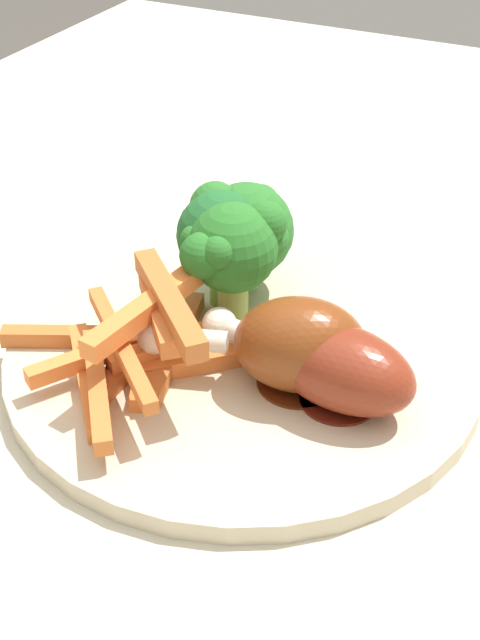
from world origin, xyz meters
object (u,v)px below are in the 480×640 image
at_px(broccoli_floret_front, 221,236).
at_px(carrot_fries_pile, 142,343).
at_px(dinner_plate, 240,357).
at_px(chicken_drumstick_near, 333,365).
at_px(dining_table, 209,468).
at_px(broccoli_floret_back, 242,228).
at_px(chicken_drumstick_far, 291,345).
at_px(broccoli_floret_middle, 232,248).

distance_m(broccoli_floret_front, carrot_fries_pile, 0.08).
bearing_deg(dinner_plate, chicken_drumstick_near, -105.18).
relative_size(dining_table, chicken_drumstick_near, 9.75).
height_order(broccoli_floret_back, carrot_fries_pile, broccoli_floret_back).
bearing_deg(broccoli_floret_front, chicken_drumstick_far, -127.83).
height_order(dining_table, chicken_drumstick_far, chicken_drumstick_far).
height_order(broccoli_floret_front, chicken_drumstick_far, broccoli_floret_front).
bearing_deg(broccoli_floret_middle, broccoli_floret_front, 45.33).
relative_size(broccoli_floret_front, chicken_drumstick_far, 0.59).
distance_m(dining_table, dinner_plate, 0.11).
distance_m(broccoli_floret_back, carrot_fries_pile, 0.10).
relative_size(broccoli_floret_front, carrot_fries_pile, 0.44).
bearing_deg(broccoli_floret_front, dining_table, -170.71).
xyz_separation_m(dinner_plate, carrot_fries_pile, (-0.04, 0.04, 0.02)).
relative_size(dinner_plate, broccoli_floret_middle, 3.62).
bearing_deg(chicken_drumstick_near, broccoli_floret_front, 59.38).
relative_size(carrot_fries_pile, chicken_drumstick_near, 1.31).
bearing_deg(dining_table, dinner_plate, -100.62).
relative_size(chicken_drumstick_near, chicken_drumstick_far, 1.02).
height_order(carrot_fries_pile, chicken_drumstick_near, carrot_fries_pile).
xyz_separation_m(dinner_plate, broccoli_floret_front, (0.04, 0.03, 0.05)).
xyz_separation_m(dining_table, dinner_plate, (-0.00, -0.03, 0.10)).
bearing_deg(broccoli_floret_back, chicken_drumstick_far, -138.48).
bearing_deg(chicken_drumstick_far, broccoli_floret_back, 41.52).
xyz_separation_m(chicken_drumstick_near, chicken_drumstick_far, (0.00, 0.02, 0.00)).
distance_m(dining_table, broccoli_floret_middle, 0.16).
height_order(dinner_plate, carrot_fries_pile, carrot_fries_pile).
distance_m(broccoli_floret_middle, chicken_drumstick_far, 0.07).
height_order(dining_table, broccoli_floret_front, broccoli_floret_front).
xyz_separation_m(broccoli_floret_middle, broccoli_floret_back, (0.03, 0.01, -0.01)).
xyz_separation_m(dinner_plate, chicken_drumstick_far, (-0.01, -0.04, 0.03)).
distance_m(broccoli_floret_back, chicken_drumstick_far, 0.10).
bearing_deg(broccoli_floret_back, broccoli_floret_front, 168.98).
distance_m(broccoli_floret_middle, chicken_drumstick_near, 0.09).
xyz_separation_m(dinner_plate, broccoli_floret_back, (0.06, 0.03, 0.05)).
distance_m(dining_table, broccoli_floret_front, 0.16).
bearing_deg(broccoli_floret_middle, chicken_drumstick_far, -125.89).
distance_m(dinner_plate, carrot_fries_pile, 0.06).
height_order(dining_table, chicken_drumstick_near, chicken_drumstick_near).
relative_size(broccoli_floret_middle, chicken_drumstick_far, 0.60).
bearing_deg(carrot_fries_pile, dinner_plate, -44.08).
bearing_deg(chicken_drumstick_near, dinner_plate, 74.82).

